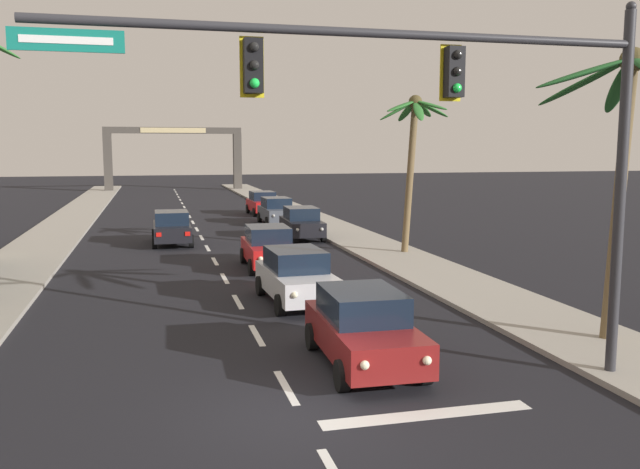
% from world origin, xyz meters
% --- Properties ---
extents(ground_plane, '(220.00, 220.00, 0.00)m').
position_xyz_m(ground_plane, '(0.00, 0.00, 0.00)').
color(ground_plane, black).
extents(sidewalk_right, '(3.20, 110.00, 0.14)m').
position_xyz_m(sidewalk_right, '(7.80, 20.00, 0.07)').
color(sidewalk_right, '#9E998E').
rests_on(sidewalk_right, ground).
extents(sidewalk_left, '(3.20, 110.00, 0.14)m').
position_xyz_m(sidewalk_left, '(-7.80, 20.00, 0.07)').
color(sidewalk_left, '#9E998E').
rests_on(sidewalk_left, ground).
extents(lane_markings, '(4.28, 87.33, 0.01)m').
position_xyz_m(lane_markings, '(0.42, 19.79, 0.00)').
color(lane_markings, silver).
rests_on(lane_markings, ground).
extents(traffic_signal_mast, '(11.51, 0.41, 7.65)m').
position_xyz_m(traffic_signal_mast, '(3.26, 0.35, 5.43)').
color(traffic_signal_mast, '#2D2D33').
rests_on(traffic_signal_mast, ground).
extents(sedan_lead_at_stop_bar, '(2.03, 4.48, 1.68)m').
position_xyz_m(sedan_lead_at_stop_bar, '(1.93, 2.35, 0.85)').
color(sedan_lead_at_stop_bar, maroon).
rests_on(sedan_lead_at_stop_bar, ground).
extents(sedan_third_in_queue, '(2.08, 4.50, 1.68)m').
position_xyz_m(sedan_third_in_queue, '(1.76, 8.57, 0.85)').
color(sedan_third_in_queue, silver).
rests_on(sedan_third_in_queue, ground).
extents(sedan_fifth_in_queue, '(2.02, 4.48, 1.68)m').
position_xyz_m(sedan_fifth_in_queue, '(1.95, 14.78, 0.85)').
color(sedan_fifth_in_queue, red).
rests_on(sedan_fifth_in_queue, ground).
extents(sedan_oncoming_far, '(1.95, 4.45, 1.68)m').
position_xyz_m(sedan_oncoming_far, '(-1.61, 22.50, 0.85)').
color(sedan_oncoming_far, black).
rests_on(sedan_oncoming_far, ground).
extents(sedan_parked_nearest_kerb, '(1.99, 4.47, 1.68)m').
position_xyz_m(sedan_parked_nearest_kerb, '(5.11, 30.10, 0.85)').
color(sedan_parked_nearest_kerb, '#4C515B').
rests_on(sedan_parked_nearest_kerb, ground).
extents(sedan_parked_mid_kerb, '(2.07, 4.50, 1.68)m').
position_xyz_m(sedan_parked_mid_kerb, '(5.13, 22.93, 0.85)').
color(sedan_parked_mid_kerb, black).
rests_on(sedan_parked_mid_kerb, ground).
extents(sedan_parked_far_kerb, '(2.03, 4.48, 1.68)m').
position_xyz_m(sedan_parked_far_kerb, '(5.22, 36.23, 0.85)').
color(sedan_parked_far_kerb, red).
rests_on(sedan_parked_far_kerb, ground).
extents(palm_right_nearest, '(4.76, 4.36, 7.14)m').
position_xyz_m(palm_right_nearest, '(8.48, 2.46, 5.43)').
color(palm_right_nearest, brown).
rests_on(palm_right_nearest, ground).
extents(palm_right_second, '(3.32, 3.21, 7.11)m').
position_xyz_m(palm_right_second, '(8.81, 16.63, 5.26)').
color(palm_right_second, brown).
rests_on(palm_right_second, ground).
extents(town_gateway_arch, '(15.15, 0.90, 7.10)m').
position_xyz_m(town_gateway_arch, '(0.00, 65.80, 4.59)').
color(town_gateway_arch, '#423D38').
rests_on(town_gateway_arch, ground).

